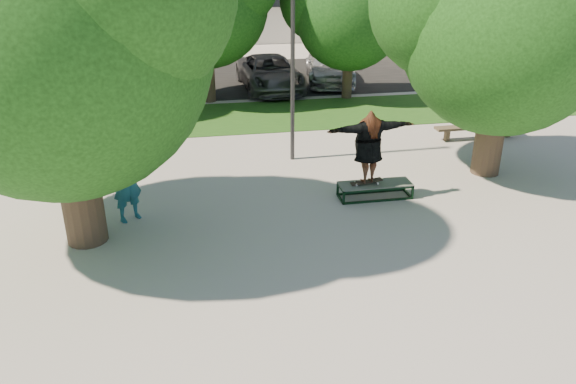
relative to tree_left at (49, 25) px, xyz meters
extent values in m
plane|color=gray|center=(4.29, -1.09, -4.42)|extent=(120.00, 120.00, 0.00)
cube|color=#1D4A15|center=(5.29, 8.41, -4.41)|extent=(30.00, 4.00, 0.02)
cube|color=black|center=(4.29, 14.91, -4.42)|extent=(40.00, 8.00, 0.01)
cylinder|color=#38281E|center=(0.09, -0.09, -2.82)|extent=(0.84, 0.84, 3.20)
sphere|color=#14380F|center=(0.09, -0.09, -0.35)|extent=(5.80, 5.80, 5.80)
cylinder|color=#38281E|center=(10.29, 1.91, -2.92)|extent=(0.76, 0.76, 3.00)
sphere|color=#14380F|center=(10.29, 1.91, -0.64)|extent=(5.20, 5.20, 5.20)
sphere|color=#14380F|center=(8.99, 2.69, 0.01)|extent=(3.90, 3.90, 3.90)
cylinder|color=#38281E|center=(-2.21, 9.91, -3.02)|extent=(0.44, 0.44, 2.80)
sphere|color=black|center=(-2.21, 9.91, -0.96)|extent=(4.40, 4.40, 4.40)
cylinder|color=#38281E|center=(3.29, 10.91, -2.92)|extent=(0.50, 0.50, 3.00)
sphere|color=black|center=(3.29, 10.91, -0.70)|extent=(4.80, 4.80, 4.80)
cylinder|color=#38281E|center=(8.79, 10.41, -3.12)|extent=(0.40, 0.40, 2.60)
sphere|color=black|center=(8.79, 10.41, -1.19)|extent=(4.20, 4.20, 4.20)
sphere|color=black|center=(7.74, 11.04, -0.67)|extent=(3.15, 3.15, 3.15)
cylinder|color=#2D2D30|center=(5.29, 3.91, -1.42)|extent=(0.12, 0.12, 6.00)
cube|color=#475147|center=(6.79, 0.89, -4.06)|extent=(1.80, 0.60, 0.03)
cylinder|color=white|center=(6.29, 0.81, -4.02)|extent=(0.06, 0.03, 0.06)
cylinder|color=white|center=(6.29, 0.97, -4.02)|extent=(0.06, 0.03, 0.06)
cylinder|color=white|center=(6.83, 0.81, -4.02)|extent=(0.06, 0.03, 0.06)
cylinder|color=white|center=(6.83, 0.97, -4.02)|extent=(0.06, 0.03, 0.06)
cube|color=black|center=(6.56, 0.89, -3.98)|extent=(0.78, 0.20, 0.10)
imported|color=#503622|center=(6.56, 0.89, -3.08)|extent=(2.25, 0.82, 1.79)
imported|color=#1B5B6A|center=(0.92, 0.76, -3.47)|extent=(0.83, 0.77, 1.91)
cube|color=brown|center=(10.45, 4.63, -4.23)|extent=(0.15, 0.15, 0.39)
cube|color=brown|center=(12.57, 4.64, -4.23)|extent=(0.15, 0.15, 0.39)
cube|color=brown|center=(11.51, 4.64, -4.02)|extent=(2.89, 0.40, 0.08)
imported|color=#BBBBC0|center=(-3.61, 12.94, -3.78)|extent=(1.86, 3.88, 1.28)
imported|color=black|center=(1.07, 13.73, -3.63)|extent=(2.49, 5.04, 1.59)
imported|color=#58585D|center=(5.98, 12.41, -3.72)|extent=(2.56, 5.15, 1.40)
imported|color=silver|center=(8.81, 13.38, -3.71)|extent=(2.78, 5.16, 1.42)
camera|label=1|loc=(2.36, -11.19, 1.39)|focal=35.00mm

